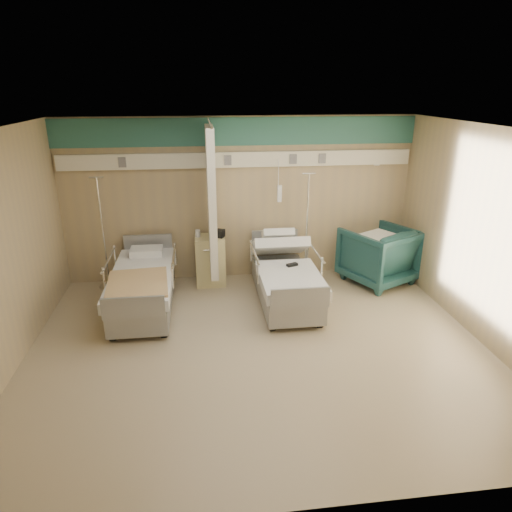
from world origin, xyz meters
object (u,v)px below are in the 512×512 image
at_px(visitor_armchair, 378,255).
at_px(iv_stand_right, 305,259).
at_px(bed_right, 285,284).
at_px(bedside_cabinet, 210,260).
at_px(bed_left, 144,291).
at_px(iv_stand_left, 107,266).

xyz_separation_m(visitor_armchair, iv_stand_right, (-1.24, 0.22, -0.10)).
height_order(bed_right, iv_stand_right, iv_stand_right).
relative_size(bedside_cabinet, visitor_armchair, 0.78).
bearing_deg(bed_left, bedside_cabinet, 40.60).
xyz_separation_m(bed_right, iv_stand_left, (-2.89, 0.93, 0.08)).
relative_size(bedside_cabinet, iv_stand_left, 0.44).
height_order(visitor_armchair, iv_stand_left, iv_stand_left).
relative_size(bedside_cabinet, iv_stand_right, 0.44).
bearing_deg(bed_left, iv_stand_right, 16.86).
xyz_separation_m(bed_right, bed_left, (-2.20, 0.00, 0.00)).
bearing_deg(visitor_armchair, iv_stand_left, -30.15).
height_order(bedside_cabinet, iv_stand_left, iv_stand_left).
distance_m(bed_left, iv_stand_left, 1.16).
xyz_separation_m(bed_left, bedside_cabinet, (1.05, 0.90, 0.11)).
height_order(bed_left, iv_stand_left, iv_stand_left).
bearing_deg(visitor_armchair, iv_stand_right, -36.30).
distance_m(iv_stand_right, iv_stand_left, 3.41).
bearing_deg(bedside_cabinet, iv_stand_left, 179.18).
bearing_deg(bedside_cabinet, bed_right, -38.05).
distance_m(bed_left, iv_stand_right, 2.83).
bearing_deg(bed_left, iv_stand_left, 126.84).
distance_m(bed_right, bed_left, 2.20).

